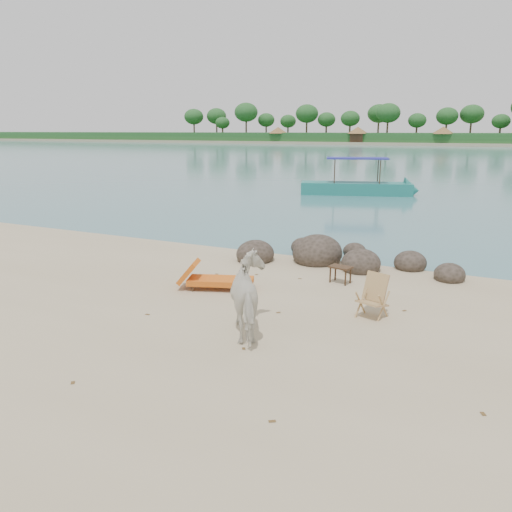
# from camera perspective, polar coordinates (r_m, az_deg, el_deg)

# --- Properties ---
(water) EXTENTS (400.00, 400.00, 0.00)m
(water) POSITION_cam_1_polar(r_m,az_deg,el_deg) (98.13, 23.65, 10.81)
(water) COLOR #3B6C77
(water) RESTS_ON ground
(far_shore) EXTENTS (420.00, 90.00, 1.40)m
(far_shore) POSITION_cam_1_polar(r_m,az_deg,el_deg) (178.06, 24.87, 11.68)
(far_shore) COLOR tan
(far_shore) RESTS_ON ground
(far_scenery) EXTENTS (420.00, 18.00, 9.50)m
(far_scenery) POSITION_cam_1_polar(r_m,az_deg,el_deg) (144.73, 24.67, 12.67)
(far_scenery) COLOR #1E4C1E
(far_scenery) RESTS_ON ground
(boulders) EXTENTS (6.35, 2.90, 1.09)m
(boulders) POSITION_cam_1_polar(r_m,az_deg,el_deg) (14.67, 8.39, -0.15)
(boulders) COLOR #2D271E
(boulders) RESTS_ON ground
(cow) EXTENTS (1.67, 1.89, 1.48)m
(cow) POSITION_cam_1_polar(r_m,az_deg,el_deg) (9.39, -0.45, -4.80)
(cow) COLOR silver
(cow) RESTS_ON ground
(side_table) EXTENTS (0.60, 0.46, 0.43)m
(side_table) POSITION_cam_1_polar(r_m,az_deg,el_deg) (12.81, 9.61, -2.25)
(side_table) COLOR #342314
(side_table) RESTS_ON ground
(lounge_chair) EXTENTS (2.08, 1.31, 0.59)m
(lounge_chair) POSITION_cam_1_polar(r_m,az_deg,el_deg) (12.17, -4.08, -2.57)
(lounge_chair) COLOR orange
(lounge_chair) RESTS_ON ground
(deck_chair) EXTENTS (0.73, 0.77, 0.88)m
(deck_chair) POSITION_cam_1_polar(r_m,az_deg,el_deg) (10.57, 13.15, -4.71)
(deck_chair) COLOR tan
(deck_chair) RESTS_ON ground
(boat_near) EXTENTS (7.61, 3.80, 3.61)m
(boat_near) POSITION_cam_1_polar(r_m,az_deg,el_deg) (31.38, 11.47, 10.27)
(boat_near) COLOR #1C736B
(boat_near) RESTS_ON water
(dead_leaves) EXTENTS (6.84, 6.83, 0.00)m
(dead_leaves) POSITION_cam_1_polar(r_m,az_deg,el_deg) (10.25, 1.00, -7.52)
(dead_leaves) COLOR brown
(dead_leaves) RESTS_ON ground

